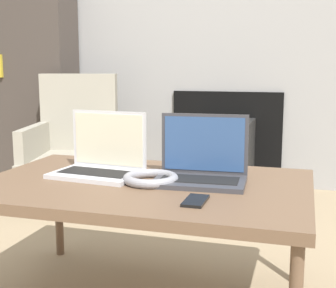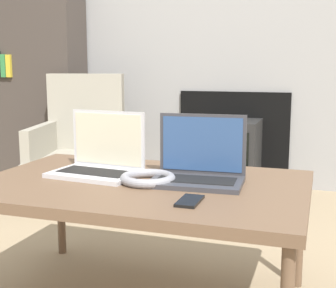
{
  "view_description": "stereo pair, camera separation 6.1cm",
  "coord_description": "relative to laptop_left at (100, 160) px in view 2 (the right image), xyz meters",
  "views": [
    {
      "loc": [
        0.53,
        -1.32,
        0.86
      ],
      "look_at": [
        0.0,
        0.48,
        0.55
      ],
      "focal_mm": 50.0,
      "sensor_mm": 36.0,
      "label": 1
    },
    {
      "loc": [
        0.59,
        -1.3,
        0.86
      ],
      "look_at": [
        0.0,
        0.48,
        0.55
      ],
      "focal_mm": 50.0,
      "sensor_mm": 36.0,
      "label": 2
    }
  ],
  "objects": [
    {
      "name": "headphones",
      "position": [
        0.22,
        -0.07,
        -0.04
      ],
      "size": [
        0.19,
        0.19,
        0.03
      ],
      "color": "gray",
      "rests_on": "table"
    },
    {
      "name": "armchair",
      "position": [
        -0.76,
        1.23,
        -0.13
      ],
      "size": [
        0.67,
        0.76,
        0.81
      ],
      "rotation": [
        0.0,
        0.0,
        0.24
      ],
      "color": "gray",
      "rests_on": "ground_plane"
    },
    {
      "name": "tv",
      "position": [
        0.17,
        1.59,
        -0.27
      ],
      "size": [
        0.42,
        0.39,
        0.5
      ],
      "color": "black",
      "rests_on": "ground_plane"
    },
    {
      "name": "phone",
      "position": [
        0.42,
        -0.25,
        -0.05
      ],
      "size": [
        0.06,
        0.12,
        0.01
      ],
      "color": "black",
      "rests_on": "table"
    },
    {
      "name": "laptop_right",
      "position": [
        0.38,
        0.0,
        0.0
      ],
      "size": [
        0.32,
        0.23,
        0.23
      ],
      "rotation": [
        0.0,
        0.0,
        0.06
      ],
      "color": "#38383D",
      "rests_on": "table"
    },
    {
      "name": "laptop_left",
      "position": [
        0.0,
        0.0,
        0.0
      ],
      "size": [
        0.33,
        0.24,
        0.23
      ],
      "rotation": [
        0.0,
        0.0,
        -0.1
      ],
      "color": "silver",
      "rests_on": "table"
    },
    {
      "name": "wall_back",
      "position": [
        0.19,
        1.84,
        0.77
      ],
      "size": [
        7.0,
        0.08,
        2.6
      ],
      "color": "#999999",
      "rests_on": "ground_plane"
    },
    {
      "name": "table",
      "position": [
        0.19,
        -0.06,
        -0.09
      ],
      "size": [
        1.14,
        0.74,
        0.46
      ],
      "color": "brown",
      "rests_on": "ground_plane"
    },
    {
      "name": "bookshelf",
      "position": [
        -1.34,
        1.64,
        0.19
      ],
      "size": [
        0.69,
        0.32,
        1.41
      ],
      "color": "#3F3833",
      "rests_on": "ground_plane"
    }
  ]
}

